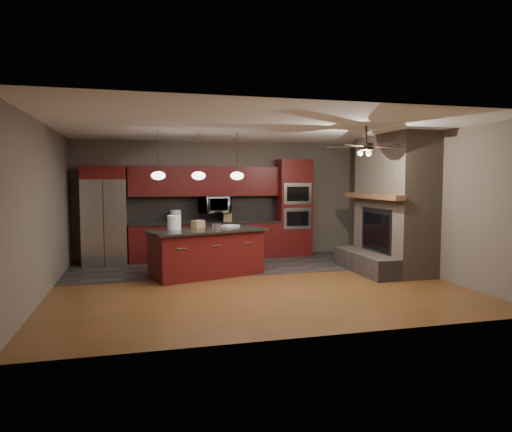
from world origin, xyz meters
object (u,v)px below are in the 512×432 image
object	(u,v)px
paint_tray	(229,226)
refrigerator	(105,215)
oven_tower	(294,208)
counter_bucket	(176,216)
paint_can	(217,227)
white_bucket	(174,223)
cardboard_box	(198,224)
kitchen_island	(206,252)
counter_box	(228,217)
microwave	(214,204)

from	to	relation	value
paint_tray	refrigerator	bearing A→B (deg)	111.20
oven_tower	counter_bucket	xyz separation A→B (m)	(-2.89, 0.01, -0.15)
refrigerator	paint_can	size ratio (longest dim) A/B	13.18
white_bucket	paint_can	bearing A→B (deg)	-12.39
oven_tower	refrigerator	size ratio (longest dim) A/B	1.08
paint_tray	cardboard_box	bearing A→B (deg)	139.15
white_bucket	cardboard_box	bearing A→B (deg)	30.90
kitchen_island	paint_can	world-z (taller)	paint_can
oven_tower	kitchen_island	bearing A→B (deg)	-142.66
white_bucket	counter_box	bearing A→B (deg)	52.02
white_bucket	counter_box	size ratio (longest dim) A/B	1.30
white_bucket	counter_bucket	bearing A→B (deg)	84.66
oven_tower	counter_bucket	bearing A→B (deg)	179.85
microwave	paint_tray	size ratio (longest dim) A/B	1.91
cardboard_box	white_bucket	bearing A→B (deg)	174.28
kitchen_island	counter_bucket	distance (m)	2.01
oven_tower	refrigerator	bearing A→B (deg)	-179.05
microwave	counter_bucket	xyz separation A→B (m)	(-0.91, -0.05, -0.26)
microwave	counter_box	world-z (taller)	microwave
kitchen_island	counter_bucket	world-z (taller)	counter_bucket
refrigerator	microwave	bearing A→B (deg)	3.03
white_bucket	paint_tray	distance (m)	1.16
oven_tower	counter_box	world-z (taller)	oven_tower
oven_tower	cardboard_box	xyz separation A→B (m)	(-2.56, -1.53, -0.20)
microwave	kitchen_island	bearing A→B (deg)	-103.67
counter_box	counter_bucket	bearing A→B (deg)	-167.80
paint_can	refrigerator	bearing A→B (deg)	138.67
refrigerator	paint_tray	bearing A→B (deg)	-30.47
oven_tower	microwave	size ratio (longest dim) A/B	3.25
white_bucket	kitchen_island	bearing A→B (deg)	-3.29
refrigerator	kitchen_island	distance (m)	2.77
oven_tower	counter_box	distance (m)	1.68
cardboard_box	paint_can	bearing A→B (deg)	-94.58
paint_can	counter_box	bearing A→B (deg)	73.11
paint_can	counter_bucket	world-z (taller)	counter_bucket
microwave	kitchen_island	size ratio (longest dim) A/B	0.30
kitchen_island	cardboard_box	bearing A→B (deg)	92.68
oven_tower	paint_can	xyz separation A→B (m)	(-2.26, -2.00, -0.22)
kitchen_island	counter_box	bearing A→B (deg)	50.41
microwave	counter_box	distance (m)	0.44
microwave	cardboard_box	distance (m)	1.72
kitchen_island	cardboard_box	world-z (taller)	cardboard_box
microwave	kitchen_island	xyz separation A→B (m)	(-0.47, -1.92, -0.84)
microwave	cardboard_box	world-z (taller)	microwave
refrigerator	cardboard_box	distance (m)	2.39
oven_tower	cardboard_box	world-z (taller)	oven_tower
white_bucket	counter_box	xyz separation A→B (m)	(1.39, 1.78, -0.05)
refrigerator	white_bucket	bearing A→B (deg)	-51.50
white_bucket	paint_tray	world-z (taller)	white_bucket
microwave	counter_box	xyz separation A→B (m)	(0.31, -0.10, -0.29)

